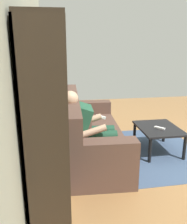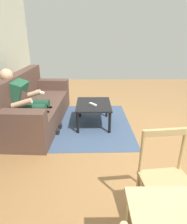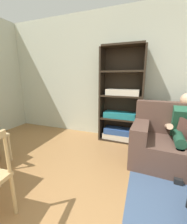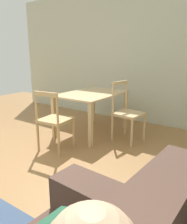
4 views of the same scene
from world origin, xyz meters
The scene contains 7 objects.
ground_plane centered at (0.00, 0.00, 0.00)m, with size 9.20×9.20×0.00m, color #9E7042.
couch centered at (0.80, 1.96, 0.34)m, with size 2.24×0.98×0.96m.
person_lounging centered at (0.49, 2.00, 0.58)m, with size 0.61×0.95×1.12m.
coffee_table centered at (0.74, 0.82, 0.36)m, with size 0.80×0.64×0.42m.
tv_remote centered at (0.68, 0.83, 0.43)m, with size 0.05×0.17×0.02m, color white.
dining_chair_facing_couch centered at (-1.43, 0.21, 0.46)m, with size 0.46×0.46×0.91m.
area_rug centered at (0.74, 0.82, 0.00)m, with size 2.00×1.40×0.01m, color #3D5170.
Camera 2 is at (-2.79, 0.86, 1.69)m, focal length 32.17 mm.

